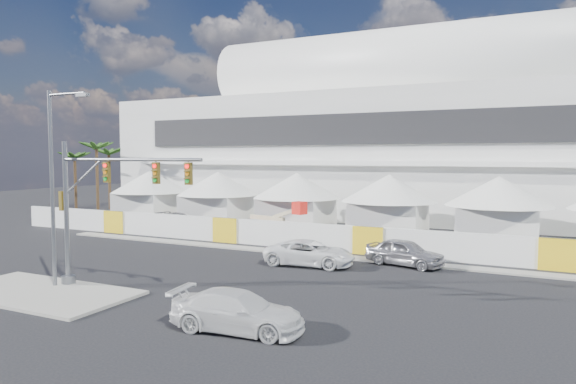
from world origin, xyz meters
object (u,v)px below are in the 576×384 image
at_px(sedan_silver, 405,252).
at_px(pickup_curb, 310,253).
at_px(lot_car_c, 178,221).
at_px(traffic_mast, 92,207).
at_px(streetlight_median, 55,175).
at_px(pickup_near, 237,311).
at_px(boom_lift, 264,229).

height_order(sedan_silver, pickup_curb, sedan_silver).
relative_size(lot_car_c, traffic_mast, 0.56).
relative_size(lot_car_c, streetlight_median, 0.50).
height_order(lot_car_c, traffic_mast, traffic_mast).
distance_m(pickup_curb, pickup_near, 12.81).
xyz_separation_m(sedan_silver, pickup_near, (-3.24, -15.19, -0.06)).
xyz_separation_m(pickup_curb, streetlight_median, (-9.71, -11.08, 5.23)).
bearing_deg(sedan_silver, boom_lift, 84.16).
bearing_deg(traffic_mast, boom_lift, 88.04).
distance_m(pickup_near, lot_car_c, 30.52).
xyz_separation_m(pickup_near, boom_lift, (-9.53, 19.90, 0.14)).
height_order(sedan_silver, pickup_near, sedan_silver).
relative_size(sedan_silver, pickup_near, 0.91).
xyz_separation_m(lot_car_c, traffic_mast, (10.33, -20.46, 3.60)).
bearing_deg(boom_lift, sedan_silver, -4.07).
distance_m(streetlight_median, boom_lift, 19.23).
relative_size(lot_car_c, boom_lift, 0.72).
bearing_deg(boom_lift, pickup_curb, -28.95).
xyz_separation_m(pickup_curb, boom_lift, (-7.26, 7.29, 0.14)).
bearing_deg(boom_lift, pickup_near, -48.22).
xyz_separation_m(lot_car_c, streetlight_median, (8.48, -21.11, 5.29)).
bearing_deg(pickup_near, traffic_mast, 71.47).
bearing_deg(traffic_mast, pickup_near, -12.14).
height_order(pickup_near, lot_car_c, pickup_near).
relative_size(pickup_near, traffic_mast, 0.60).
relative_size(pickup_curb, lot_car_c, 1.13).
distance_m(sedan_silver, streetlight_median, 21.10).
height_order(pickup_near, boom_lift, boom_lift).
bearing_deg(streetlight_median, pickup_curb, 48.78).
bearing_deg(pickup_curb, traffic_mast, 137.88).
distance_m(lot_car_c, streetlight_median, 23.36).
height_order(pickup_curb, pickup_near, pickup_curb).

